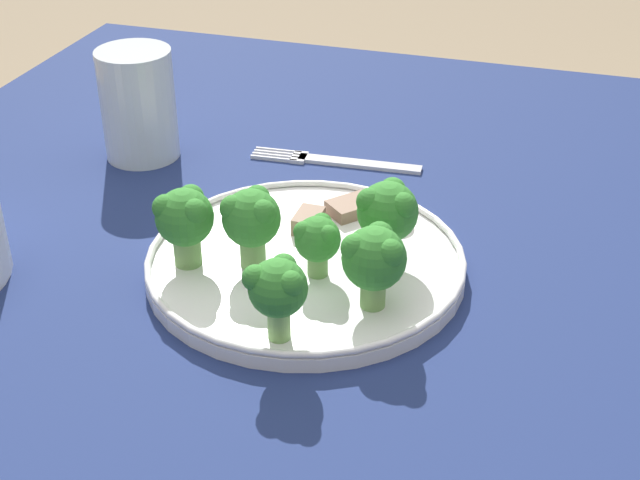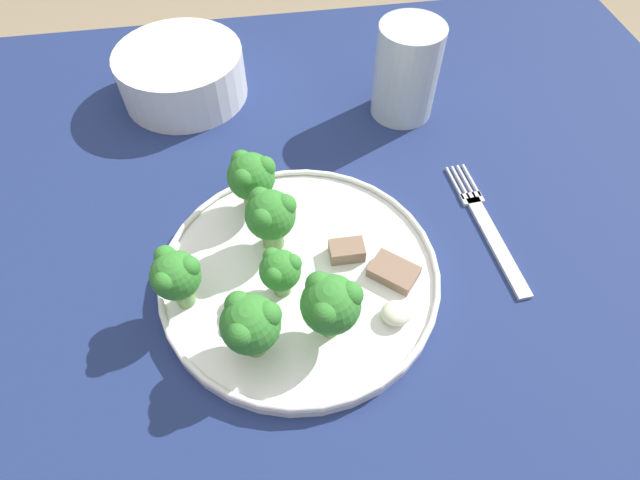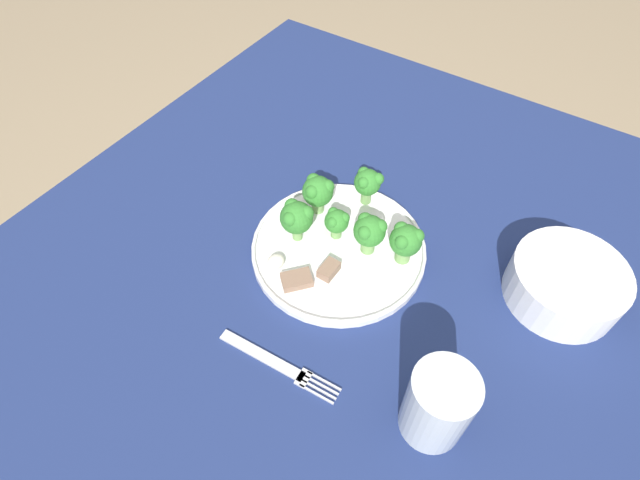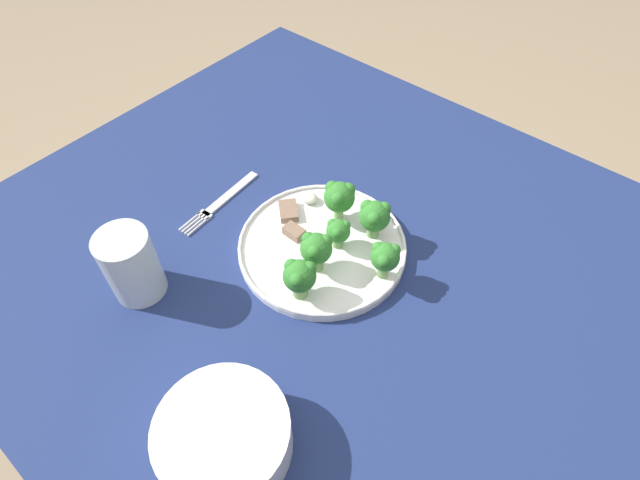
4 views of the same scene
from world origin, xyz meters
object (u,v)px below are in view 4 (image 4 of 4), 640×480
(drinking_glass, at_px, (133,268))
(fork, at_px, (221,201))
(cream_bowl, at_px, (224,438))
(dinner_plate, at_px, (322,243))

(drinking_glass, bearing_deg, fork, -78.31)
(cream_bowl, bearing_deg, dinner_plate, -70.17)
(drinking_glass, bearing_deg, dinner_plate, -123.57)
(fork, relative_size, drinking_glass, 1.57)
(dinner_plate, height_order, fork, dinner_plate)
(dinner_plate, relative_size, drinking_glass, 2.33)
(fork, xyz_separation_m, drinking_glass, (-0.04, 0.20, 0.05))
(dinner_plate, distance_m, drinking_glass, 0.29)
(dinner_plate, relative_size, cream_bowl, 1.69)
(dinner_plate, xyz_separation_m, drinking_glass, (0.16, 0.24, 0.04))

